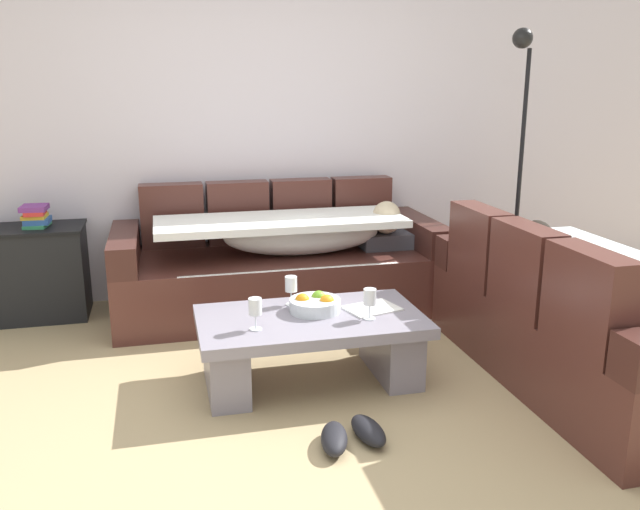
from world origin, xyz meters
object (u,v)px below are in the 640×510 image
object	(u,v)px
coffee_table	(311,341)
fruit_bowl	(315,304)
open_magazine	(372,308)
pair_of_shoes	(351,435)
wine_glass_near_left	(255,308)
wine_glass_near_right	(370,298)
couch_along_wall	(283,264)
couch_near_window	(579,320)
floor_lamp	(519,149)
book_stack_on_cabinet	(36,216)
wine_glass_far_back	(291,285)
side_cabinet	(33,273)

from	to	relation	value
coffee_table	fruit_bowl	size ratio (longest dim) A/B	4.29
open_magazine	pair_of_shoes	bearing A→B (deg)	-130.04
wine_glass_near_left	wine_glass_near_right	bearing A→B (deg)	0.82
couch_along_wall	open_magazine	distance (m)	1.23
couch_near_window	open_magazine	world-z (taller)	couch_near_window
fruit_bowl	open_magazine	size ratio (longest dim) A/B	1.00
floor_lamp	couch_along_wall	bearing A→B (deg)	176.34
wine_glass_near_left	book_stack_on_cabinet	distance (m)	2.03
couch_along_wall	coffee_table	xyz separation A→B (m)	(-0.08, -1.23, -0.09)
open_magazine	coffee_table	bearing A→B (deg)	168.61
wine_glass_near_left	wine_glass_near_right	distance (m)	0.60
wine_glass_near_left	book_stack_on_cabinet	xyz separation A→B (m)	(-1.25, 1.58, 0.22)
fruit_bowl	wine_glass_near_right	size ratio (longest dim) A/B	1.69
wine_glass_near_right	wine_glass_far_back	distance (m)	0.48
couch_along_wall	floor_lamp	bearing A→B (deg)	-3.66
wine_glass_far_back	side_cabinet	xyz separation A→B (m)	(-1.56, 1.25, -0.17)
couch_near_window	floor_lamp	xyz separation A→B (m)	(0.38, 1.40, 0.78)
couch_along_wall	couch_near_window	size ratio (longest dim) A/B	1.18
fruit_bowl	wine_glass_near_left	size ratio (longest dim) A/B	1.69
fruit_bowl	wine_glass_far_back	bearing A→B (deg)	128.85
couch_along_wall	pair_of_shoes	world-z (taller)	couch_along_wall
floor_lamp	pair_of_shoes	world-z (taller)	floor_lamp
coffee_table	fruit_bowl	world-z (taller)	fruit_bowl
fruit_bowl	book_stack_on_cabinet	xyz separation A→B (m)	(-1.61, 1.38, 0.29)
couch_along_wall	floor_lamp	xyz separation A→B (m)	(1.73, -0.11, 0.78)
coffee_table	pair_of_shoes	world-z (taller)	coffee_table
wine_glass_far_back	floor_lamp	bearing A→B (deg)	25.91
couch_near_window	couch_along_wall	bearing A→B (deg)	41.76
book_stack_on_cabinet	wine_glass_far_back	bearing A→B (deg)	-39.87
fruit_bowl	wine_glass_far_back	xyz separation A→B (m)	(-0.11, 0.13, 0.08)
side_cabinet	book_stack_on_cabinet	distance (m)	0.40
side_cabinet	fruit_bowl	bearing A→B (deg)	-39.71
wine_glass_far_back	open_magazine	size ratio (longest dim) A/B	0.59
book_stack_on_cabinet	pair_of_shoes	distance (m)	2.74
wine_glass_near_right	wine_glass_far_back	world-z (taller)	same
side_cabinet	floor_lamp	bearing A→B (deg)	-5.61
wine_glass_near_right	wine_glass_near_left	bearing A→B (deg)	-179.18
coffee_table	book_stack_on_cabinet	size ratio (longest dim) A/B	5.46
wine_glass_near_right	floor_lamp	bearing A→B (deg)	38.98
wine_glass_far_back	floor_lamp	distance (m)	2.18
wine_glass_far_back	couch_near_window	bearing A→B (deg)	-18.05
pair_of_shoes	wine_glass_near_left	bearing A→B (deg)	122.77
wine_glass_far_back	coffee_table	bearing A→B (deg)	-72.33
floor_lamp	coffee_table	bearing A→B (deg)	-148.45
wine_glass_near_right	pair_of_shoes	size ratio (longest dim) A/B	0.49
wine_glass_near_right	side_cabinet	xyz separation A→B (m)	(-1.91, 1.57, -0.17)
wine_glass_near_left	pair_of_shoes	world-z (taller)	wine_glass_near_left
couch_near_window	fruit_bowl	xyz separation A→B (m)	(-1.39, 0.36, 0.08)
floor_lamp	wine_glass_near_right	bearing A→B (deg)	-141.02
couch_near_window	coffee_table	xyz separation A→B (m)	(-1.44, 0.29, -0.10)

